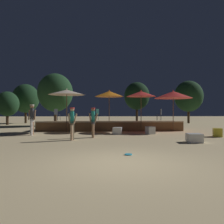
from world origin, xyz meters
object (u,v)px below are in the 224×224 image
person_2 (93,121)px  bistro_chair_0 (97,113)px  cube_seat_2 (150,130)px  background_tree_0 (189,96)px  patio_umbrella_0 (67,92)px  patio_umbrella_2 (109,94)px  bistro_chair_1 (57,113)px  cube_seat_0 (217,133)px  background_tree_4 (7,104)px  patio_umbrella_3 (173,95)px  cube_seat_1 (194,138)px  background_tree_2 (55,93)px  cube_seat_3 (117,131)px  patio_umbrella_1 (141,94)px  bistro_chair_2 (160,113)px  frisbee_disc (128,154)px  person_0 (72,122)px  background_tree_1 (26,99)px  background_tree_3 (137,96)px  person_1 (32,117)px

person_2 → bistro_chair_0: person_2 is taller
cube_seat_2 → background_tree_0: bearing=59.1°
patio_umbrella_0 → cube_seat_2: size_ratio=5.03×
patio_umbrella_2 → bistro_chair_1: size_ratio=3.33×
cube_seat_0 → person_2: bearing=-179.5°
cube_seat_2 → background_tree_4: bearing=142.0°
patio_umbrella_2 → background_tree_4: background_tree_4 is taller
patio_umbrella_3 → person_2: (-5.59, -3.45, -1.72)m
cube_seat_0 → cube_seat_1: cube_seat_0 is taller
background_tree_2 → cube_seat_3: bearing=-56.6°
person_2 → patio_umbrella_2: bearing=166.9°
bistro_chair_0 → patio_umbrella_1: bearing=97.6°
bistro_chair_2 → patio_umbrella_3: bearing=42.6°
person_2 → background_tree_4: size_ratio=0.46×
bistro_chair_2 → frisbee_disc: (-3.80, -10.17, -1.25)m
bistro_chair_2 → cube_seat_2: bearing=5.3°
cube_seat_0 → background_tree_0: (4.16, 14.37, 3.07)m
patio_umbrella_1 → person_2: bearing=-132.5°
background_tree_2 → patio_umbrella_0: bearing=-72.0°
cube_seat_2 → person_0: 5.34m
bistro_chair_1 → background_tree_1: bearing=67.2°
patio_umbrella_1 → background_tree_3: bearing=82.3°
bistro_chair_0 → background_tree_1: (-8.95, 10.04, 1.76)m
patio_umbrella_3 → background_tree_3: 11.42m
patio_umbrella_0 → background_tree_4: bearing=131.9°
patio_umbrella_2 → background_tree_1: background_tree_1 is taller
patio_umbrella_3 → cube_seat_2: (-2.06, -1.76, -2.39)m
background_tree_2 → background_tree_3: 10.08m
patio_umbrella_3 → cube_seat_2: patio_umbrella_3 is taller
person_0 → patio_umbrella_0: bearing=27.6°
bistro_chair_0 → background_tree_3: (4.74, 9.50, 2.07)m
frisbee_disc → background_tree_3: size_ratio=0.05×
patio_umbrella_2 → background_tree_3: 11.56m
cube_seat_0 → cube_seat_2: cube_seat_2 is taller
patio_umbrella_2 → bistro_chair_2: (4.13, 1.40, -1.44)m
patio_umbrella_2 → cube_seat_2: 4.17m
patio_umbrella_1 → frisbee_disc: (-1.95, -8.44, -2.67)m
cube_seat_1 → patio_umbrella_0: bearing=140.5°
person_0 → background_tree_4: background_tree_4 is taller
cube_seat_3 → background_tree_4: size_ratio=0.18×
cube_seat_1 → person_1: size_ratio=0.37×
patio_umbrella_1 → cube_seat_2: patio_umbrella_1 is taller
cube_seat_0 → cube_seat_1: size_ratio=0.87×
bistro_chair_0 → background_tree_1: background_tree_1 is taller
patio_umbrella_3 → background_tree_1: (-14.47, 11.91, 0.41)m
patio_umbrella_3 → person_2: size_ratio=1.81×
person_0 → background_tree_2: background_tree_2 is taller
frisbee_disc → background_tree_3: 20.24m
person_1 → cube_seat_3: bearing=-77.6°
patio_umbrella_0 → background_tree_4: 11.55m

